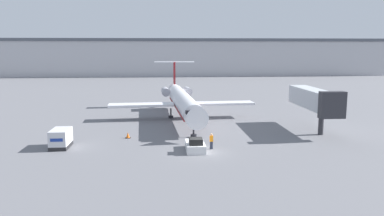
# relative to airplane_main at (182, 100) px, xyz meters

# --- Properties ---
(ground_plane) EXTENTS (600.00, 600.00, 0.00)m
(ground_plane) POSITION_rel_airplane_main_xyz_m (0.97, -20.26, -3.07)
(ground_plane) COLOR slate
(terminal_building) EXTENTS (180.00, 16.80, 15.51)m
(terminal_building) POSITION_rel_airplane_main_xyz_m (0.97, 99.74, 4.71)
(terminal_building) COLOR #B2B2B7
(terminal_building) RESTS_ON ground
(airplane_main) EXTENTS (24.05, 31.71, 8.93)m
(airplane_main) POSITION_rel_airplane_main_xyz_m (0.00, 0.00, 0.00)
(airplane_main) COLOR white
(airplane_main) RESTS_ON ground
(pushback_tug) EXTENTS (2.11, 4.02, 1.64)m
(pushback_tug) POSITION_rel_airplane_main_xyz_m (0.44, -19.43, -2.48)
(pushback_tug) COLOR silver
(pushback_tug) RESTS_ON ground
(luggage_cart) EXTENTS (1.99, 3.52, 2.19)m
(luggage_cart) POSITION_rel_airplane_main_xyz_m (-15.15, -16.84, -1.98)
(luggage_cart) COLOR #232326
(luggage_cart) RESTS_ON ground
(worker_near_tug) EXTENTS (0.40, 0.26, 1.85)m
(worker_near_tug) POSITION_rel_airplane_main_xyz_m (2.35, -18.89, -2.09)
(worker_near_tug) COLOR #232838
(worker_near_tug) RESTS_ON ground
(traffic_cone_left) EXTENTS (0.66, 0.66, 0.78)m
(traffic_cone_left) POSITION_rel_airplane_main_xyz_m (-7.75, -12.70, -2.70)
(traffic_cone_left) COLOR black
(traffic_cone_left) RESTS_ON ground
(jet_bridge) EXTENTS (3.20, 13.12, 6.19)m
(jet_bridge) POSITION_rel_airplane_main_xyz_m (18.01, -10.12, 1.38)
(jet_bridge) COLOR #2D2D33
(jet_bridge) RESTS_ON ground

